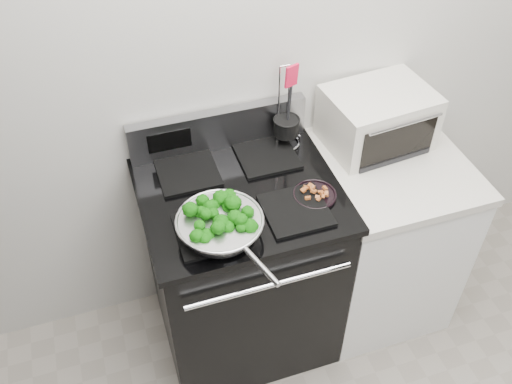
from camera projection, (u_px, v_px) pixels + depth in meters
name	position (u px, v px, depth m)	size (l,w,h in m)	color
back_wall	(285.00, 47.00, 2.27)	(4.00, 0.02, 2.70)	beige
gas_range	(242.00, 266.00, 2.57)	(0.79, 0.69, 1.13)	black
counter	(378.00, 235.00, 2.74)	(0.62, 0.68, 0.92)	white
skillet	(220.00, 225.00, 2.04)	(0.32, 0.50, 0.07)	silver
broccoli_pile	(220.00, 221.00, 2.03)	(0.25, 0.25, 0.09)	#053204
bacon_plate	(315.00, 193.00, 2.22)	(0.17, 0.17, 0.04)	black
utensil_holder	(286.00, 131.00, 2.42)	(0.13, 0.13, 0.39)	silver
toaster_oven	(377.00, 118.00, 2.44)	(0.46, 0.37, 0.25)	silver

